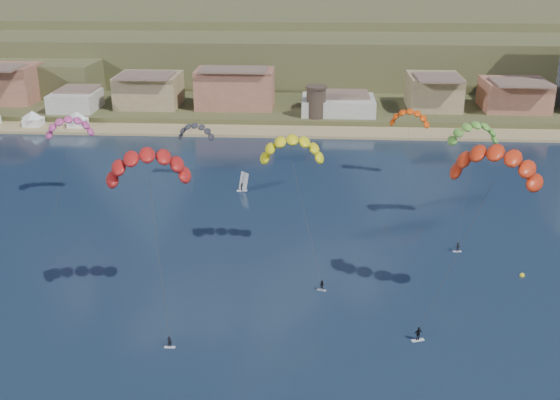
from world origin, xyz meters
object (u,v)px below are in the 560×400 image
object	(u,v)px
watchtower	(316,101)
buoy	(522,275)
kitesurfer_red	(148,160)
windsurfer	(243,185)
kitesurfer_yellow	(292,145)
kitesurfer_orange	(496,158)
kitesurfer_green	(474,130)

from	to	relation	value
watchtower	buoy	size ratio (longest dim) A/B	11.72
kitesurfer_red	windsurfer	xyz separation A→B (m)	(6.22, 46.60, -20.26)
kitesurfer_yellow	windsurfer	distance (m)	35.71
kitesurfer_red	kitesurfer_yellow	bearing A→B (deg)	45.26
kitesurfer_orange	kitesurfer_yellow	bearing A→B (deg)	152.48
watchtower	buoy	distance (m)	91.38
buoy	kitesurfer_orange	bearing A→B (deg)	-132.56
kitesurfer_red	kitesurfer_green	size ratio (longest dim) A/B	1.19
windsurfer	buoy	distance (m)	56.68
kitesurfer_red	windsurfer	world-z (taller)	kitesurfer_red
watchtower	kitesurfer_yellow	distance (m)	82.21
buoy	windsurfer	bearing A→B (deg)	143.68
kitesurfer_red	buoy	distance (m)	57.60
kitesurfer_yellow	kitesurfer_green	distance (m)	32.50
kitesurfer_yellow	kitesurfer_orange	xyz separation A→B (m)	(26.14, -13.62, 2.78)
kitesurfer_orange	watchtower	bearing A→B (deg)	103.58
kitesurfer_orange	kitesurfer_green	world-z (taller)	kitesurfer_orange
windsurfer	buoy	size ratio (longest dim) A/B	5.20
watchtower	kitesurfer_red	world-z (taller)	kitesurfer_red
watchtower	windsurfer	world-z (taller)	watchtower
kitesurfer_orange	kitesurfer_red	bearing A→B (deg)	-175.07
kitesurfer_yellow	kitesurfer_red	bearing A→B (deg)	-134.74
kitesurfer_green	windsurfer	xyz separation A→B (m)	(-40.56, 15.83, -16.28)
kitesurfer_red	kitesurfer_orange	size ratio (longest dim) A/B	0.96
kitesurfer_red	windsurfer	distance (m)	51.19
watchtower	kitesurfer_red	distance (m)	101.82
kitesurfer_red	buoy	world-z (taller)	kitesurfer_red
watchtower	kitesurfer_orange	distance (m)	98.73
kitesurfer_green	watchtower	bearing A→B (deg)	111.24
kitesurfer_orange	kitesurfer_green	size ratio (longest dim) A/B	1.24
watchtower	kitesurfer_yellow	size ratio (longest dim) A/B	0.39
kitesurfer_yellow	kitesurfer_orange	distance (m)	29.60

